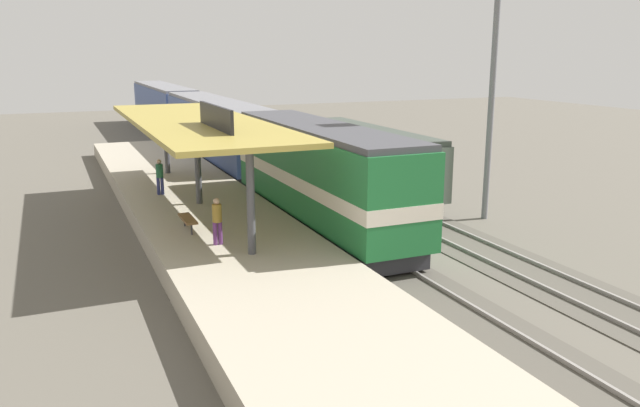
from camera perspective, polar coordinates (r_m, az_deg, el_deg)
The scene contains 13 objects.
ground_plane at distance 31.60m, azimuth 1.06°, elevation -0.46°, with size 120.00×120.00×0.00m, color #5B564C.
track_near at distance 30.85m, azimuth -2.33°, elevation -0.76°, with size 3.20×110.00×0.16m.
track_far at distance 32.72m, azimuth 5.22°, elevation 0.03°, with size 3.20×110.00×0.16m.
platform at distance 29.48m, azimuth -10.71°, elevation -0.83°, with size 6.00×44.00×0.90m, color #A89E89.
station_canopy at distance 28.66m, azimuth -11.03°, elevation 7.06°, with size 5.20×18.00×4.70m.
platform_bench at distance 24.95m, azimuth -11.78°, elevation -1.38°, with size 0.44×1.70×0.50m.
locomotive at distance 27.44m, azimuth 0.01°, elevation 2.54°, with size 2.93×14.43×4.44m.
passenger_carriage_front at distance 44.37m, azimuth -9.26°, elevation 6.47°, with size 2.90×20.00×4.24m.
passenger_carriage_rear at distance 64.65m, azimuth -13.84°, elevation 8.43°, with size 2.90×20.00×4.24m.
freight_car at distance 33.70m, azimuth 4.01°, elevation 3.81°, with size 2.80×12.00×3.54m.
light_mast at distance 29.80m, azimuth 15.49°, elevation 14.52°, with size 1.10×1.10×11.70m.
person_waiting at distance 22.81m, azimuth -9.21°, elevation -1.35°, with size 0.34×0.34×1.71m.
person_walking at distance 31.40m, azimuth -14.19°, elevation 2.50°, with size 0.34×0.34×1.71m.
Camera 1 is at (-10.63, -27.94, 7.65)m, focal length 35.66 mm.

